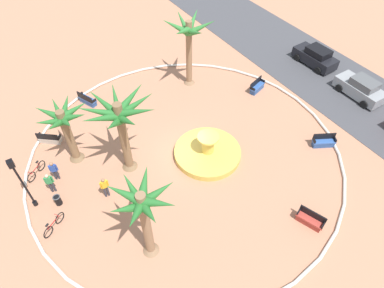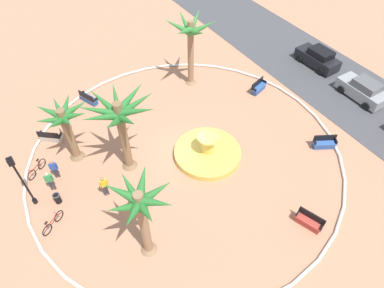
{
  "view_description": "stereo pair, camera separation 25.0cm",
  "coord_description": "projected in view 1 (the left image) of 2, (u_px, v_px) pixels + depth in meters",
  "views": [
    {
      "loc": [
        13.25,
        -8.0,
        17.69
      ],
      "look_at": [
        0.29,
        0.36,
        1.0
      ],
      "focal_mm": 31.45,
      "sensor_mm": 36.0,
      "label": 1
    },
    {
      "loc": [
        13.38,
        -7.78,
        17.69
      ],
      "look_at": [
        0.29,
        0.36,
        1.0
      ],
      "focal_mm": 31.45,
      "sensor_mm": 36.0,
      "label": 2
    }
  ],
  "objects": [
    {
      "name": "person_cyclist_helmet",
      "position": [
        50.0,
        182.0,
        20.64
      ],
      "size": [
        0.28,
        0.51,
        1.67
      ],
      "color": "#33333D",
      "rests_on": "ground"
    },
    {
      "name": "parked_car_leftmost",
      "position": [
        315.0,
        57.0,
        30.31
      ],
      "size": [
        4.05,
        2.01,
        1.67
      ],
      "color": "black",
      "rests_on": "ground"
    },
    {
      "name": "palm_tree_near_fountain",
      "position": [
        64.0,
        124.0,
        20.84
      ],
      "size": [
        3.3,
        3.4,
        4.52
      ],
      "color": "brown",
      "rests_on": "ground"
    },
    {
      "name": "fountain",
      "position": [
        207.0,
        152.0,
        23.18
      ],
      "size": [
        4.6,
        4.6,
        1.86
      ],
      "color": "gold",
      "rests_on": "ground"
    },
    {
      "name": "bench_southeast",
      "position": [
        50.0,
        139.0,
        23.95
      ],
      "size": [
        1.4,
        1.56,
        1.0
      ],
      "color": "beige",
      "rests_on": "ground"
    },
    {
      "name": "ground_plane",
      "position": [
        185.0,
        153.0,
        23.49
      ],
      "size": [
        80.0,
        80.0,
        0.0
      ],
      "primitive_type": "plane",
      "color": "tan"
    },
    {
      "name": "bicycle_by_lamppost",
      "position": [
        36.0,
        171.0,
        21.94
      ],
      "size": [
        1.09,
        1.41,
        0.94
      ],
      "color": "black",
      "rests_on": "ground"
    },
    {
      "name": "palm_tree_mid_plaza",
      "position": [
        143.0,
        210.0,
        15.53
      ],
      "size": [
        3.35,
        3.35,
        5.66
      ],
      "color": "#8E6B4C",
      "rests_on": "ground"
    },
    {
      "name": "bench_north",
      "position": [
        257.0,
        87.0,
        28.0
      ],
      "size": [
        0.95,
        1.68,
        1.0
      ],
      "color": "#335BA8",
      "rests_on": "ground"
    },
    {
      "name": "street_asphalt",
      "position": [
        334.0,
        82.0,
        29.06
      ],
      "size": [
        48.0,
        8.0,
        0.03
      ],
      "primitive_type": "cube",
      "color": "#424247",
      "rests_on": "ground"
    },
    {
      "name": "parked_car_second",
      "position": [
        360.0,
        88.0,
        27.21
      ],
      "size": [
        4.01,
        1.93,
        1.67
      ],
      "color": "gray",
      "rests_on": "ground"
    },
    {
      "name": "lamppost",
      "position": [
        21.0,
        180.0,
        18.8
      ],
      "size": [
        0.32,
        0.32,
        4.31
      ],
      "color": "black",
      "rests_on": "ground"
    },
    {
      "name": "trash_bin",
      "position": [
        58.0,
        200.0,
        20.42
      ],
      "size": [
        0.46,
        0.46,
        0.73
      ],
      "color": "black",
      "rests_on": "ground"
    },
    {
      "name": "bench_southwest",
      "position": [
        87.0,
        100.0,
        26.86
      ],
      "size": [
        1.67,
        1.09,
        1.0
      ],
      "color": "#335BA8",
      "rests_on": "ground"
    },
    {
      "name": "palm_tree_far_side",
      "position": [
        120.0,
        120.0,
        19.54
      ],
      "size": [
        4.42,
        4.57,
        5.75
      ],
      "color": "brown",
      "rests_on": "ground"
    },
    {
      "name": "plaza_curb",
      "position": [
        185.0,
        152.0,
        23.42
      ],
      "size": [
        21.53,
        21.53,
        0.2
      ],
      "primitive_type": "torus",
      "color": "silver",
      "rests_on": "ground"
    },
    {
      "name": "bench_east",
      "position": [
        323.0,
        142.0,
        23.74
      ],
      "size": [
        1.21,
        1.64,
        1.0
      ],
      "color": "#335BA8",
      "rests_on": "ground"
    },
    {
      "name": "palm_tree_by_curb",
      "position": [
        189.0,
        38.0,
        25.88
      ],
      "size": [
        4.19,
        3.95,
        5.88
      ],
      "color": "#8E6B4C",
      "rests_on": "ground"
    },
    {
      "name": "bench_west",
      "position": [
        310.0,
        220.0,
        19.52
      ],
      "size": [
        1.67,
        1.02,
        1.0
      ],
      "color": "#B73D33",
      "rests_on": "ground"
    },
    {
      "name": "bicycle_red_frame",
      "position": [
        54.0,
        225.0,
        19.28
      ],
      "size": [
        1.0,
        1.47,
        0.94
      ],
      "color": "black",
      "rests_on": "ground"
    },
    {
      "name": "person_cyclist_photo",
      "position": [
        54.0,
        170.0,
        21.34
      ],
      "size": [
        0.31,
        0.5,
        1.6
      ],
      "color": "#33333D",
      "rests_on": "ground"
    },
    {
      "name": "person_pedestrian_stroll",
      "position": [
        105.0,
        187.0,
        20.39
      ],
      "size": [
        0.23,
        0.53,
        1.71
      ],
      "color": "#33333D",
      "rests_on": "ground"
    }
  ]
}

